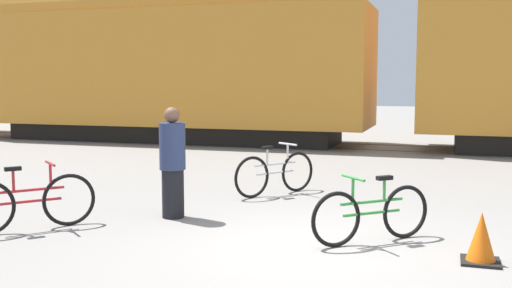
{
  "coord_description": "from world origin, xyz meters",
  "views": [
    {
      "loc": [
        1.52,
        -6.6,
        1.93
      ],
      "look_at": [
        -0.89,
        0.84,
        1.1
      ],
      "focal_mm": 42.0,
      "sensor_mm": 36.0,
      "label": 1
    }
  ],
  "objects": [
    {
      "name": "person_in_navy",
      "position": [
        -2.16,
        0.96,
        0.77
      ],
      "size": [
        0.37,
        0.37,
        1.56
      ],
      "rotation": [
        0.0,
        0.0,
        1.02
      ],
      "color": "black",
      "rests_on": "ground_plane"
    },
    {
      "name": "bicycle_silver",
      "position": [
        -1.26,
        3.04,
        0.37
      ],
      "size": [
        1.01,
        1.41,
        0.87
      ],
      "color": "black",
      "rests_on": "ground_plane"
    },
    {
      "name": "rail_far",
      "position": [
        0.0,
        11.63,
        0.01
      ],
      "size": [
        66.85,
        0.07,
        0.01
      ],
      "primitive_type": "cube",
      "color": "#4C4238",
      "rests_on": "ground_plane"
    },
    {
      "name": "freight_train",
      "position": [
        -0.0,
        10.91,
        2.92
      ],
      "size": [
        54.85,
        3.12,
        5.57
      ],
      "color": "black",
      "rests_on": "ground_plane"
    },
    {
      "name": "traffic_cone",
      "position": [
        1.88,
        0.03,
        0.25
      ],
      "size": [
        0.4,
        0.4,
        0.55
      ],
      "color": "black",
      "rests_on": "ground_plane"
    },
    {
      "name": "rail_near",
      "position": [
        0.0,
        10.19,
        0.01
      ],
      "size": [
        66.85,
        0.07,
        0.01
      ],
      "primitive_type": "cube",
      "color": "#4C4238",
      "rests_on": "ground_plane"
    },
    {
      "name": "ground_plane",
      "position": [
        0.0,
        0.0,
        0.0
      ],
      "size": [
        80.0,
        80.0,
        0.0
      ],
      "primitive_type": "plane",
      "color": "gray"
    },
    {
      "name": "bicycle_maroon",
      "position": [
        -3.59,
        -0.3,
        0.37
      ],
      "size": [
        1.14,
        1.35,
        0.87
      ],
      "color": "black",
      "rests_on": "ground_plane"
    },
    {
      "name": "bicycle_green",
      "position": [
        0.68,
        0.49,
        0.35
      ],
      "size": [
        1.26,
        1.15,
        0.82
      ],
      "color": "black",
      "rests_on": "ground_plane"
    }
  ]
}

